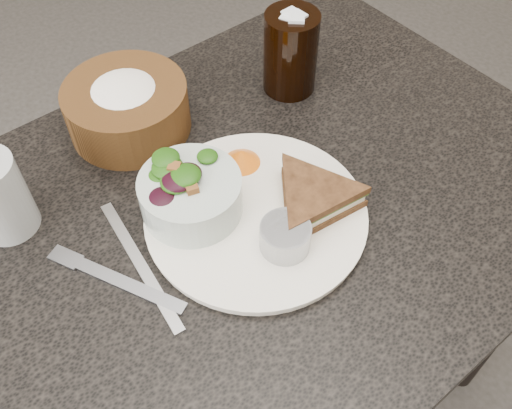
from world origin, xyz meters
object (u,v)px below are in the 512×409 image
at_px(dinner_plate, 256,215).
at_px(sandwich, 313,198).
at_px(dressing_ramekin, 285,237).
at_px(dining_table, 248,327).
at_px(salad_bowl, 190,190).
at_px(cola_glass, 291,50).
at_px(bread_basket, 126,101).

xyz_separation_m(dinner_plate, sandwich, (0.06, -0.04, 0.03)).
bearing_deg(sandwich, dressing_ramekin, -153.67).
height_order(dining_table, salad_bowl, salad_bowl).
bearing_deg(cola_glass, dining_table, -144.22).
bearing_deg(dressing_ramekin, dinner_plate, 85.11).
bearing_deg(dining_table, dressing_ramekin, -94.11).
relative_size(salad_bowl, cola_glass, 0.93).
height_order(dining_table, dinner_plate, dinner_plate).
height_order(sandwich, cola_glass, cola_glass).
height_order(bread_basket, cola_glass, cola_glass).
relative_size(dressing_ramekin, cola_glass, 0.45).
bearing_deg(bread_basket, salad_bowl, -96.77).
bearing_deg(dinner_plate, sandwich, -32.89).
bearing_deg(dressing_ramekin, dining_table, 85.89).
xyz_separation_m(salad_bowl, dressing_ramekin, (0.06, -0.13, -0.02)).
distance_m(salad_bowl, dressing_ramekin, 0.14).
bearing_deg(dinner_plate, dining_table, 87.92).
distance_m(dining_table, sandwich, 0.42).
xyz_separation_m(dinner_plate, salad_bowl, (-0.06, 0.06, 0.05)).
bearing_deg(salad_bowl, dressing_ramekin, -65.45).
distance_m(dinner_plate, cola_glass, 0.29).
xyz_separation_m(dinner_plate, dressing_ramekin, (-0.01, -0.07, 0.03)).
relative_size(dinner_plate, cola_glass, 2.04).
height_order(dining_table, sandwich, sandwich).
bearing_deg(dinner_plate, cola_glass, 39.88).
distance_m(dinner_plate, salad_bowl, 0.10).
bearing_deg(bread_basket, sandwich, -71.22).
distance_m(sandwich, dressing_ramekin, 0.07).
bearing_deg(salad_bowl, sandwich, -38.43).
height_order(dinner_plate, dressing_ramekin, dressing_ramekin).
height_order(sandwich, salad_bowl, salad_bowl).
distance_m(dining_table, bread_basket, 0.49).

